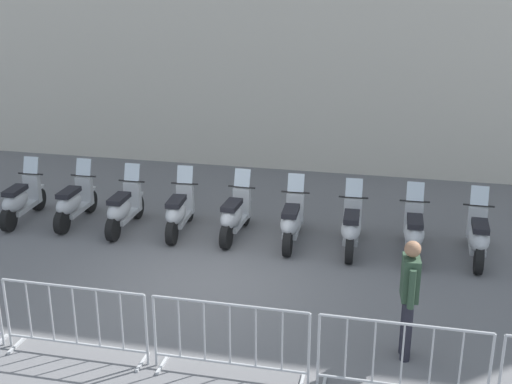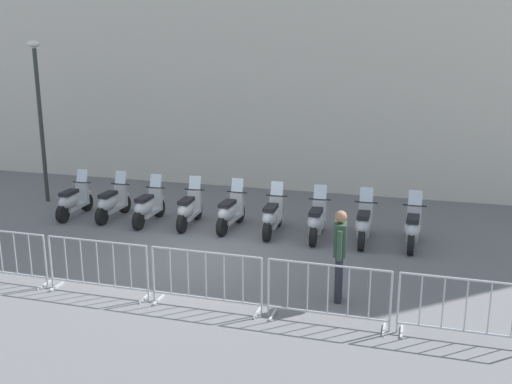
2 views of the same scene
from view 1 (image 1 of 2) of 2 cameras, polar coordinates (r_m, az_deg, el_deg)
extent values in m
plane|color=slate|center=(11.53, -4.28, -7.65)|extent=(120.00, 120.00, 0.00)
cylinder|color=black|center=(15.36, -18.03, -0.59)|extent=(0.15, 0.48, 0.48)
cylinder|color=black|center=(14.35, -20.30, -2.24)|extent=(0.15, 0.48, 0.48)
cube|color=#B7BABC|center=(14.84, -19.14, -1.24)|extent=(0.30, 0.87, 0.10)
ellipsoid|color=#B7BABC|center=(14.53, -19.76, -0.73)|extent=(0.38, 0.85, 0.40)
cube|color=black|center=(14.49, -19.80, 0.13)|extent=(0.30, 0.61, 0.10)
cube|color=#B7BABC|center=(15.11, -18.47, 0.29)|extent=(0.34, 0.15, 0.60)
cylinder|color=black|center=(15.01, -18.60, 1.48)|extent=(0.56, 0.05, 0.04)
cube|color=silver|center=(15.00, -18.59, 2.19)|extent=(0.32, 0.15, 0.35)
cube|color=#B7BABC|center=(15.27, -18.13, 0.37)|extent=(0.21, 0.33, 0.06)
cylinder|color=black|center=(14.92, -13.95, -0.78)|extent=(0.17, 0.49, 0.48)
cylinder|color=black|center=(13.89, -16.16, -2.49)|extent=(0.17, 0.49, 0.48)
cube|color=#B7BABC|center=(14.39, -15.03, -1.45)|extent=(0.33, 0.88, 0.10)
ellipsoid|color=#B7BABC|center=(14.07, -15.62, -0.93)|extent=(0.41, 0.86, 0.40)
cube|color=black|center=(14.03, -15.64, -0.04)|extent=(0.32, 0.62, 0.10)
cube|color=#B7BABC|center=(14.66, -14.36, 0.12)|extent=(0.35, 0.16, 0.60)
cylinder|color=black|center=(14.56, -14.47, 1.35)|extent=(0.56, 0.07, 0.04)
cube|color=silver|center=(14.55, -14.44, 2.08)|extent=(0.33, 0.16, 0.35)
cube|color=#B7BABC|center=(14.83, -14.03, 0.20)|extent=(0.22, 0.33, 0.06)
cylinder|color=black|center=(14.36, -10.09, -1.28)|extent=(0.17, 0.49, 0.48)
cylinder|color=black|center=(13.30, -12.06, -3.11)|extent=(0.17, 0.49, 0.48)
cube|color=#B7BABC|center=(13.82, -11.04, -2.00)|extent=(0.33, 0.88, 0.10)
ellipsoid|color=#B7BABC|center=(13.49, -11.56, -1.47)|extent=(0.41, 0.86, 0.40)
cube|color=black|center=(13.44, -11.57, -0.55)|extent=(0.31, 0.61, 0.10)
cube|color=#B7BABC|center=(14.10, -10.44, -0.36)|extent=(0.35, 0.16, 0.60)
cylinder|color=black|center=(13.99, -10.52, 0.92)|extent=(0.56, 0.07, 0.04)
cube|color=silver|center=(13.98, -10.49, 1.68)|extent=(0.33, 0.16, 0.35)
cube|color=#B7BABC|center=(14.27, -10.15, -0.26)|extent=(0.22, 0.33, 0.06)
cylinder|color=black|center=(14.07, -5.80, -1.51)|extent=(0.14, 0.48, 0.48)
cylinder|color=black|center=(12.96, -7.16, -3.44)|extent=(0.14, 0.48, 0.48)
cube|color=#B7BABC|center=(13.49, -6.46, -2.28)|extent=(0.28, 0.87, 0.10)
ellipsoid|color=#B7BABC|center=(13.16, -6.81, -1.75)|extent=(0.36, 0.84, 0.40)
cube|color=black|center=(13.11, -6.81, -0.80)|extent=(0.28, 0.60, 0.10)
cube|color=#B7BABC|center=(13.79, -6.03, -0.58)|extent=(0.34, 0.14, 0.60)
cylinder|color=black|center=(13.68, -6.08, 0.72)|extent=(0.56, 0.04, 0.04)
cube|color=silver|center=(13.67, -6.05, 1.50)|extent=(0.32, 0.14, 0.35)
cube|color=#B7BABC|center=(13.97, -5.83, -0.48)|extent=(0.20, 0.32, 0.06)
cylinder|color=black|center=(13.79, -0.98, -1.85)|extent=(0.19, 0.49, 0.48)
cylinder|color=black|center=(12.69, -2.54, -3.80)|extent=(0.19, 0.49, 0.48)
cube|color=#B7BABC|center=(13.22, -1.73, -2.62)|extent=(0.37, 0.89, 0.10)
ellipsoid|color=#B7BABC|center=(12.89, -2.10, -2.08)|extent=(0.45, 0.87, 0.40)
cube|color=black|center=(12.84, -2.07, -1.12)|extent=(0.34, 0.63, 0.10)
cube|color=#B7BABC|center=(13.51, -1.21, -0.90)|extent=(0.35, 0.18, 0.60)
cylinder|color=black|center=(13.40, -1.22, 0.43)|extent=(0.56, 0.10, 0.04)
cube|color=silver|center=(13.39, -1.16, 1.22)|extent=(0.33, 0.17, 0.35)
cube|color=#B7BABC|center=(13.69, -0.99, -0.80)|extent=(0.23, 0.34, 0.06)
cylinder|color=black|center=(13.52, 3.43, -2.32)|extent=(0.15, 0.48, 0.48)
cylinder|color=black|center=(12.39, 2.69, -4.40)|extent=(0.15, 0.48, 0.48)
cube|color=#B7BABC|center=(12.94, 3.08, -3.15)|extent=(0.31, 0.88, 0.10)
ellipsoid|color=#B7BABC|center=(12.59, 2.93, -2.62)|extent=(0.39, 0.85, 0.40)
cube|color=black|center=(12.54, 2.97, -1.63)|extent=(0.30, 0.61, 0.10)
cube|color=#B7BABC|center=(13.24, 3.35, -1.36)|extent=(0.34, 0.15, 0.60)
cylinder|color=black|center=(13.13, 3.38, -0.01)|extent=(0.56, 0.05, 0.04)
cube|color=silver|center=(13.12, 3.42, 0.80)|extent=(0.32, 0.15, 0.35)
cube|color=#B7BABC|center=(13.43, 3.45, -1.25)|extent=(0.21, 0.33, 0.06)
cylinder|color=black|center=(13.36, 8.19, -2.77)|extent=(0.15, 0.48, 0.48)
cylinder|color=black|center=(12.22, 7.94, -4.93)|extent=(0.15, 0.48, 0.48)
cube|color=#B7BABC|center=(12.77, 8.08, -3.63)|extent=(0.30, 0.87, 0.10)
ellipsoid|color=#B7BABC|center=(12.42, 8.07, -3.11)|extent=(0.38, 0.85, 0.40)
cube|color=black|center=(12.37, 8.13, -2.11)|extent=(0.29, 0.61, 0.10)
cube|color=#B7BABC|center=(13.07, 8.22, -1.81)|extent=(0.34, 0.15, 0.60)
cylinder|color=black|center=(12.96, 8.29, -0.45)|extent=(0.56, 0.05, 0.04)
cube|color=silver|center=(12.95, 8.33, 0.37)|extent=(0.32, 0.15, 0.35)
cube|color=#B7BABC|center=(13.26, 8.24, -1.69)|extent=(0.21, 0.32, 0.06)
cylinder|color=black|center=(13.37, 13.10, -3.07)|extent=(0.16, 0.49, 0.48)
cylinder|color=black|center=(12.23, 13.24, -5.25)|extent=(0.16, 0.49, 0.48)
cube|color=#B7BABC|center=(12.78, 13.18, -3.95)|extent=(0.31, 0.88, 0.10)
ellipsoid|color=#B7BABC|center=(12.43, 13.29, -3.43)|extent=(0.39, 0.85, 0.40)
cube|color=black|center=(12.38, 13.37, -2.44)|extent=(0.30, 0.61, 0.10)
cube|color=#B7BABC|center=(13.08, 13.22, -2.12)|extent=(0.35, 0.15, 0.60)
cylinder|color=black|center=(12.97, 13.33, -0.77)|extent=(0.56, 0.06, 0.04)
cube|color=silver|center=(12.96, 13.39, 0.06)|extent=(0.33, 0.15, 0.35)
cube|color=#B7BABC|center=(13.27, 13.19, -2.00)|extent=(0.21, 0.33, 0.06)
cylinder|color=black|center=(13.47, 18.06, -3.38)|extent=(0.18, 0.49, 0.48)
cylinder|color=black|center=(12.33, 18.39, -5.55)|extent=(0.18, 0.49, 0.48)
cube|color=#B7BABC|center=(12.88, 18.24, -4.25)|extent=(0.35, 0.89, 0.10)
ellipsoid|color=#B7BABC|center=(12.54, 18.43, -3.74)|extent=(0.43, 0.87, 0.40)
cube|color=black|center=(12.48, 18.53, -2.76)|extent=(0.33, 0.62, 0.10)
cube|color=#B7BABC|center=(13.18, 18.25, -2.44)|extent=(0.35, 0.17, 0.60)
cylinder|color=black|center=(13.07, 18.40, -1.10)|extent=(0.56, 0.08, 0.04)
cube|color=silver|center=(13.06, 18.47, -0.28)|extent=(0.33, 0.17, 0.35)
cube|color=#B7BABC|center=(13.37, 18.18, -2.31)|extent=(0.23, 0.34, 0.06)
cube|color=#B2B5B7|center=(10.33, -19.66, -12.16)|extent=(0.07, 0.44, 0.04)
cube|color=#B2B5B7|center=(9.53, -9.61, -14.06)|extent=(0.07, 0.44, 0.04)
cylinder|color=#B2B5B7|center=(10.12, -20.39, -9.63)|extent=(0.04, 0.04, 1.05)
cylinder|color=#B2B5B7|center=(9.23, -9.30, -11.52)|extent=(0.04, 0.04, 1.05)
cylinder|color=#B2B5B7|center=(9.39, -15.40, -7.79)|extent=(2.06, 0.18, 0.04)
cylinder|color=#B2B5B7|center=(9.81, -14.94, -12.33)|extent=(2.06, 0.18, 0.04)
cylinder|color=#B2B5B7|center=(9.91, -18.75, -9.49)|extent=(0.02, 0.02, 0.87)
cylinder|color=#B2B5B7|center=(9.74, -16.99, -9.80)|extent=(0.02, 0.02, 0.87)
cylinder|color=#B2B5B7|center=(9.59, -15.16, -10.11)|extent=(0.02, 0.02, 0.87)
cylinder|color=#B2B5B7|center=(9.44, -13.28, -10.42)|extent=(0.02, 0.02, 0.87)
cylinder|color=#B2B5B7|center=(9.31, -11.34, -10.73)|extent=(0.02, 0.02, 0.87)
cube|color=#B2B5B7|center=(9.43, -7.95, -14.33)|extent=(0.07, 0.44, 0.04)
cube|color=#B2B5B7|center=(9.02, 3.89, -15.90)|extent=(0.07, 0.44, 0.04)
cylinder|color=#B2B5B7|center=(9.19, -8.59, -11.62)|extent=(0.04, 0.04, 1.05)
cylinder|color=#B2B5B7|center=(8.73, 4.52, -13.25)|extent=(0.04, 0.04, 1.05)
cylinder|color=#B2B5B7|center=(8.64, -2.27, -9.54)|extent=(2.06, 0.18, 0.04)
cylinder|color=#B2B5B7|center=(9.09, -2.20, -14.34)|extent=(2.06, 0.18, 0.04)
cylinder|color=#B2B5B7|center=(9.04, -6.54, -11.44)|extent=(0.02, 0.02, 0.87)
cylinder|color=#B2B5B7|center=(8.94, -4.41, -11.72)|extent=(0.02, 0.02, 0.87)
cylinder|color=#B2B5B7|center=(8.86, -2.23, -12.00)|extent=(0.02, 0.02, 0.87)
cylinder|color=#B2B5B7|center=(8.79, -0.01, -12.27)|extent=(0.02, 0.02, 0.87)
cylinder|color=#B2B5B7|center=(8.73, 2.24, -12.52)|extent=(0.02, 0.02, 0.87)
cylinder|color=#B2B5B7|center=(8.72, 5.32, -13.33)|extent=(0.04, 0.04, 1.05)
cylinder|color=#B2B5B7|center=(8.77, 19.25, -14.27)|extent=(0.04, 0.04, 1.05)
cylinder|color=#B2B5B7|center=(8.41, 12.55, -10.90)|extent=(2.06, 0.18, 0.04)
cylinder|color=#B2B5B7|center=(8.65, 7.66, -13.04)|extent=(0.02, 0.02, 0.87)
cylinder|color=#B2B5B7|center=(8.63, 9.99, -13.23)|extent=(0.02, 0.02, 0.87)
cylinder|color=#B2B5B7|center=(8.63, 12.33, -13.40)|extent=(0.02, 0.02, 0.87)
cylinder|color=#B2B5B7|center=(8.65, 14.67, -13.55)|extent=(0.02, 0.02, 0.87)
cylinder|color=#B2B5B7|center=(8.68, 17.00, -13.67)|extent=(0.02, 0.02, 0.87)
cylinder|color=#B2B5B7|center=(8.78, 20.05, -14.30)|extent=(0.04, 0.04, 1.05)
cylinder|color=#23232D|center=(9.47, 12.69, -11.45)|extent=(0.14, 0.14, 0.90)
cylinder|color=#23232D|center=(9.62, 12.59, -10.90)|extent=(0.14, 0.14, 0.90)
cube|color=#2D4733|center=(9.19, 12.98, -7.13)|extent=(0.23, 0.37, 0.60)
sphere|color=#9E7051|center=(9.02, 13.18, -4.74)|extent=(0.22, 0.22, 0.22)
cylinder|color=#2D4733|center=(9.01, 13.09, -8.07)|extent=(0.09, 0.09, 0.55)
cylinder|color=#2D4733|center=(9.42, 12.82, -6.79)|extent=(0.09, 0.09, 0.55)
camera|label=2|loc=(2.30, 142.20, -34.06)|focal=40.07mm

